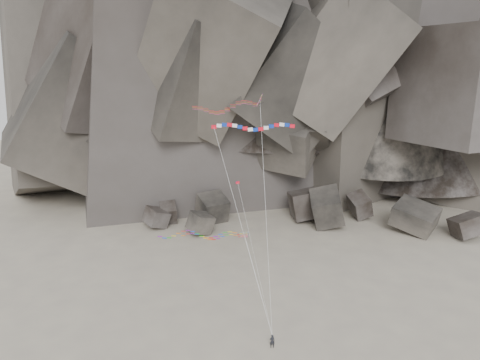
# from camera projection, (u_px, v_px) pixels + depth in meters

# --- Properties ---
(ground) EXTENTS (260.00, 260.00, 0.00)m
(ground) POSITION_uv_depth(u_px,v_px,m) (245.00, 316.00, 60.64)
(ground) COLOR #A09781
(ground) RESTS_ON ground
(headland) EXTENTS (110.00, 70.00, 84.00)m
(headland) POSITION_uv_depth(u_px,v_px,m) (259.00, 20.00, 117.76)
(headland) COLOR #524B43
(headland) RESTS_ON ground
(boulder_field) EXTENTS (68.44, 16.90, 8.50)m
(boulder_field) POSITION_uv_depth(u_px,v_px,m) (312.00, 216.00, 92.69)
(boulder_field) COLOR #47423F
(boulder_field) RESTS_ON ground
(kite_flyer) EXTENTS (0.72, 0.53, 1.91)m
(kite_flyer) POSITION_uv_depth(u_px,v_px,m) (272.00, 340.00, 53.83)
(kite_flyer) COLOR black
(kite_flyer) RESTS_ON ground
(delta_kite) EXTENTS (10.99, 13.36, 26.72)m
(delta_kite) POSITION_uv_depth(u_px,v_px,m) (223.00, 107.00, 59.56)
(delta_kite) COLOR red
(delta_kite) RESTS_ON ground
(banner_kite) EXTENTS (10.41, 11.03, 23.14)m
(banner_kite) POSITION_uv_depth(u_px,v_px,m) (253.00, 128.00, 58.21)
(banner_kite) COLOR red
(banner_kite) RESTS_ON ground
(parafoil_kite) EXTENTS (15.41, 9.44, 9.28)m
(parafoil_kite) POSITION_uv_depth(u_px,v_px,m) (198.00, 235.00, 60.83)
(parafoil_kite) COLOR gold
(parafoil_kite) RESTS_ON ground
(pennant_kite) EXTENTS (4.94, 11.05, 15.43)m
(pennant_kite) POSITION_uv_depth(u_px,v_px,m) (245.00, 216.00, 59.01)
(pennant_kite) COLOR red
(pennant_kite) RESTS_ON ground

